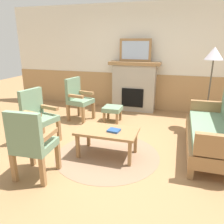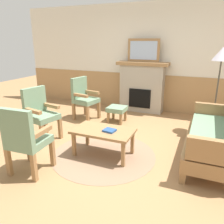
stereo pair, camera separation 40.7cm
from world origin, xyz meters
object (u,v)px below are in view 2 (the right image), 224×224
object	(u,v)px
armchair_by_window_left	(40,112)
floor_lamp_by_couch	(222,60)
couch	(214,136)
footstool	(117,110)
armchair_front_left	(25,138)
framed_picture	(143,50)
fireplace	(142,87)
armchair_near_fireplace	(84,97)
coffee_table	(103,133)
book_on_table	(110,130)

from	to	relation	value
armchair_by_window_left	floor_lamp_by_couch	xyz separation A→B (m)	(2.99, 1.67, 0.91)
couch	footstool	world-z (taller)	couch
armchair_front_left	framed_picture	bearing A→B (deg)	79.42
fireplace	armchair_front_left	xyz separation A→B (m)	(-0.65, -3.48, -0.11)
fireplace	armchair_near_fireplace	distance (m)	1.57
armchair_near_fireplace	floor_lamp_by_couch	world-z (taller)	floor_lamp_by_couch
armchair_front_left	coffee_table	bearing A→B (deg)	49.92
coffee_table	footstool	size ratio (longest dim) A/B	2.40
book_on_table	footstool	world-z (taller)	book_on_table
armchair_front_left	couch	bearing A→B (deg)	31.18
couch	armchair_by_window_left	bearing A→B (deg)	-171.79
coffee_table	armchair_front_left	distance (m)	1.17
armchair_near_fireplace	armchair_by_window_left	bearing A→B (deg)	-96.93
footstool	armchair_near_fireplace	distance (m)	0.86
couch	footstool	distance (m)	2.24
framed_picture	floor_lamp_by_couch	xyz separation A→B (m)	(1.74, -0.79, -0.11)
floor_lamp_by_couch	armchair_by_window_left	bearing A→B (deg)	-150.73
armchair_near_fireplace	armchair_by_window_left	size ratio (longest dim) A/B	1.00
coffee_table	armchair_by_window_left	size ratio (longest dim) A/B	0.98
coffee_table	floor_lamp_by_couch	world-z (taller)	floor_lamp_by_couch
framed_picture	armchair_front_left	world-z (taller)	framed_picture
couch	armchair_front_left	size ratio (longest dim) A/B	1.84
fireplace	framed_picture	bearing A→B (deg)	90.00
framed_picture	book_on_table	size ratio (longest dim) A/B	4.45
fireplace	footstool	world-z (taller)	fireplace
armchair_by_window_left	book_on_table	bearing A→B (deg)	-5.41
framed_picture	footstool	bearing A→B (deg)	-104.78
footstool	floor_lamp_by_couch	size ratio (longest dim) A/B	0.24
armchair_by_window_left	armchair_front_left	size ratio (longest dim) A/B	1.00
coffee_table	fireplace	bearing A→B (deg)	92.21
armchair_front_left	armchair_by_window_left	bearing A→B (deg)	120.82
fireplace	book_on_table	world-z (taller)	fireplace
fireplace	coffee_table	world-z (taller)	fireplace
coffee_table	book_on_table	distance (m)	0.14
armchair_near_fireplace	floor_lamp_by_couch	bearing A→B (deg)	6.82
footstool	armchair_near_fireplace	world-z (taller)	armchair_near_fireplace
couch	armchair_by_window_left	distance (m)	3.02
coffee_table	floor_lamp_by_couch	bearing A→B (deg)	47.64
book_on_table	floor_lamp_by_couch	bearing A→B (deg)	50.03
framed_picture	armchair_near_fireplace	size ratio (longest dim) A/B	0.82
coffee_table	floor_lamp_by_couch	xyz separation A→B (m)	(1.64, 1.79, 1.06)
book_on_table	armchair_front_left	size ratio (longest dim) A/B	0.18
framed_picture	footstool	xyz separation A→B (m)	(-0.28, -1.05, -1.28)
footstool	armchair_by_window_left	xyz separation A→B (m)	(-0.98, -1.42, 0.25)
fireplace	footstool	size ratio (longest dim) A/B	3.25
couch	book_on_table	xyz separation A→B (m)	(-1.52, -0.57, 0.06)
framed_picture	book_on_table	distance (m)	2.84
armchair_near_fireplace	book_on_table	bearing A→B (deg)	-48.51
book_on_table	footstool	xyz separation A→B (m)	(-0.49, 1.56, -0.17)
framed_picture	coffee_table	size ratio (longest dim) A/B	0.83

